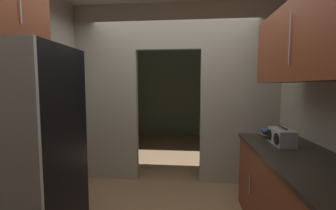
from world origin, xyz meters
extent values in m
cube|color=#ADA899|center=(-1.09, 1.25, 1.38)|extent=(0.98, 0.12, 2.76)
cube|color=#ADA899|center=(0.99, 1.25, 1.38)|extent=(1.17, 0.12, 2.76)
cube|color=#ADA899|center=(-0.09, 1.25, 2.41)|extent=(1.00, 0.12, 0.69)
cube|color=slate|center=(0.00, 4.65, 1.38)|extent=(3.15, 0.10, 2.76)
cube|color=slate|center=(-1.53, 2.95, 1.38)|extent=(0.10, 3.39, 2.76)
cube|color=slate|center=(1.53, 2.95, 1.38)|extent=(0.10, 3.39, 2.76)
cube|color=black|center=(-1.17, -0.48, 0.92)|extent=(0.78, 0.68, 1.85)
cube|color=black|center=(1.23, -0.32, 0.88)|extent=(0.70, 2.00, 0.04)
cylinder|color=#B7BABC|center=(0.89, 0.12, 0.47)|extent=(0.01, 0.01, 0.22)
cube|color=brown|center=(1.23, -0.32, 1.89)|extent=(0.34, 1.80, 0.68)
cylinder|color=#B7BABC|center=(1.05, -0.32, 1.89)|extent=(0.01, 0.01, 0.41)
cube|color=#B2B2B7|center=(1.20, 0.14, 0.99)|extent=(0.17, 0.34, 0.16)
cylinder|color=#262626|center=(1.20, 0.14, 1.09)|extent=(0.02, 0.24, 0.02)
cylinder|color=black|center=(1.11, 0.04, 0.99)|extent=(0.01, 0.12, 0.12)
cylinder|color=black|center=(1.11, 0.24, 0.99)|extent=(0.01, 0.12, 0.12)
cube|color=red|center=(1.19, 0.55, 0.91)|extent=(0.11, 0.13, 0.01)
cube|color=beige|center=(1.18, 0.53, 0.93)|extent=(0.11, 0.11, 0.02)
cube|color=black|center=(1.19, 0.54, 0.95)|extent=(0.14, 0.17, 0.03)
cube|color=#2D609E|center=(1.19, 0.54, 0.97)|extent=(0.13, 0.14, 0.02)
camera|label=1|loc=(0.25, -2.25, 1.51)|focal=23.98mm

